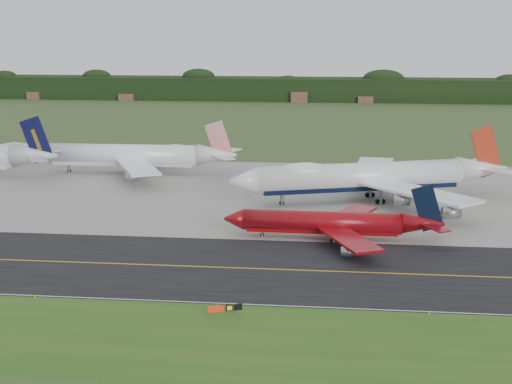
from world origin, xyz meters
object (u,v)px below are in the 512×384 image
(jet_ba_747, at_px, (370,176))
(jet_red_737, at_px, (334,223))
(taxiway_sign, at_px, (225,308))
(jet_star_tail, at_px, (134,156))

(jet_ba_747, xyz_separation_m, jet_red_737, (-8.02, -31.04, -2.62))
(taxiway_sign, bearing_deg, jet_ba_747, 71.83)
(jet_red_737, height_order, jet_star_tail, jet_star_tail)
(jet_red_737, bearing_deg, jet_ba_747, 75.51)
(jet_star_tail, xyz_separation_m, taxiway_sign, (38.72, -93.67, -3.82))
(jet_star_tail, bearing_deg, jet_red_737, -46.01)
(jet_star_tail, bearing_deg, taxiway_sign, -67.54)
(jet_star_tail, height_order, taxiway_sign, jet_star_tail)
(jet_ba_747, height_order, jet_red_737, jet_ba_747)
(jet_star_tail, bearing_deg, jet_ba_747, -21.60)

